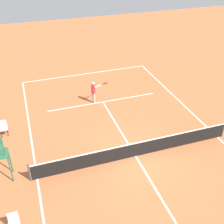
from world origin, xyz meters
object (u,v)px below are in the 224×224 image
at_px(courtside_chair_mid, 4,127).
at_px(courtside_chair_far, 14,222).
at_px(player_serving, 94,90).
at_px(tennis_ball, 113,108).

distance_m(courtside_chair_mid, courtside_chair_far, 7.08).
bearing_deg(player_serving, courtside_chair_mid, -93.35).
bearing_deg(courtside_chair_far, courtside_chair_mid, -87.39).
xyz_separation_m(player_serving, courtside_chair_mid, (6.24, 1.95, -0.47)).
relative_size(player_serving, tennis_ball, 24.83).
bearing_deg(player_serving, tennis_ball, 19.92).
xyz_separation_m(courtside_chair_mid, courtside_chair_far, (-0.32, 7.07, 0.00)).
height_order(tennis_ball, courtside_chair_far, courtside_chair_far).
distance_m(tennis_ball, courtside_chair_far, 10.47).
relative_size(player_serving, courtside_chair_far, 1.78).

